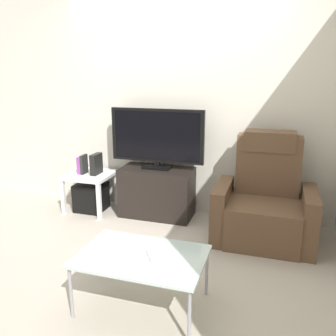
{
  "coord_description": "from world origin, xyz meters",
  "views": [
    {
      "loc": [
        1.18,
        -2.87,
        1.67
      ],
      "look_at": [
        0.12,
        0.5,
        0.7
      ],
      "focal_mm": 37.83,
      "sensor_mm": 36.0,
      "label": 1
    }
  ],
  "objects": [
    {
      "name": "side_table",
      "position": [
        -0.96,
        0.78,
        0.39
      ],
      "size": [
        0.54,
        0.54,
        0.47
      ],
      "color": "white",
      "rests_on": "ground"
    },
    {
      "name": "subwoofer_box",
      "position": [
        -0.96,
        0.78,
        0.17
      ],
      "size": [
        0.34,
        0.34,
        0.34
      ],
      "primitive_type": "cube",
      "color": "black",
      "rests_on": "ground"
    },
    {
      "name": "book_middle",
      "position": [
        -1.02,
        0.76,
        0.59
      ],
      "size": [
        0.03,
        0.13,
        0.23
      ],
      "primitive_type": "cube",
      "color": "#262626",
      "rests_on": "side_table"
    },
    {
      "name": "television",
      "position": [
        -0.13,
        0.88,
        0.94
      ],
      "size": [
        1.09,
        0.2,
        0.69
      ],
      "color": "black",
      "rests_on": "tv_stand"
    },
    {
      "name": "ground_plane",
      "position": [
        0.0,
        0.0,
        0.0
      ],
      "size": [
        6.4,
        6.4,
        0.0
      ],
      "primitive_type": "plane",
      "color": "#B2A899"
    },
    {
      "name": "wall_back",
      "position": [
        0.0,
        1.13,
        1.3
      ],
      "size": [
        6.4,
        0.06,
        2.6
      ],
      "primitive_type": "cube",
      "color": "beige",
      "rests_on": "ground"
    },
    {
      "name": "recliner_armchair",
      "position": [
        1.11,
        0.63,
        0.37
      ],
      "size": [
        0.98,
        0.78,
        1.08
      ],
      "rotation": [
        0.0,
        0.0,
        -0.17
      ],
      "color": "brown",
      "rests_on": "ground"
    },
    {
      "name": "tv_stand",
      "position": [
        -0.13,
        0.86,
        0.29
      ],
      "size": [
        0.84,
        0.42,
        0.58
      ],
      "color": "black",
      "rests_on": "ground"
    },
    {
      "name": "book_leftmost",
      "position": [
        -1.06,
        0.76,
        0.57
      ],
      "size": [
        0.05,
        0.12,
        0.21
      ],
      "primitive_type": "cube",
      "color": "purple",
      "rests_on": "side_table"
    },
    {
      "name": "coffee_table",
      "position": [
        0.33,
        -0.78,
        0.39
      ],
      "size": [
        0.9,
        0.6,
        0.41
      ],
      "color": "#B2C6C1",
      "rests_on": "ground"
    },
    {
      "name": "game_console",
      "position": [
        -0.87,
        0.79,
        0.59
      ],
      "size": [
        0.07,
        0.2,
        0.25
      ],
      "primitive_type": "cube",
      "color": "black",
      "rests_on": "side_table"
    },
    {
      "name": "cell_phone",
      "position": [
        0.42,
        -0.77,
        0.42
      ],
      "size": [
        0.14,
        0.16,
        0.01
      ],
      "primitive_type": "cube",
      "rotation": [
        0.0,
        0.0,
        0.58
      ],
      "color": "#B7B7BC",
      "rests_on": "coffee_table"
    }
  ]
}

